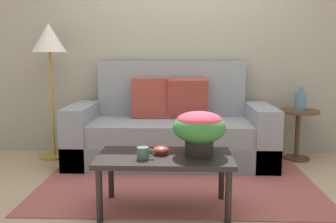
{
  "coord_description": "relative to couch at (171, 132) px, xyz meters",
  "views": [
    {
      "loc": [
        0.02,
        -3.41,
        1.2
      ],
      "look_at": [
        -0.09,
        -0.03,
        0.68
      ],
      "focal_mm": 39.91,
      "sensor_mm": 36.0,
      "label": 1
    }
  ],
  "objects": [
    {
      "name": "area_rug",
      "position": [
        0.09,
        -0.62,
        -0.34
      ],
      "size": [
        2.53,
        1.79,
        0.01
      ],
      "primitive_type": "cube",
      "color": "#994C47",
      "rests_on": "ground"
    },
    {
      "name": "ground_plane",
      "position": [
        0.09,
        -0.66,
        -0.34
      ],
      "size": [
        14.0,
        14.0,
        0.0
      ],
      "primitive_type": "plane",
      "color": "tan"
    },
    {
      "name": "floor_lamp",
      "position": [
        -1.37,
        0.13,
        0.93
      ],
      "size": [
        0.39,
        0.39,
        1.54
      ],
      "color": "olive",
      "rests_on": "ground"
    },
    {
      "name": "coffee_mug",
      "position": [
        -0.16,
        -1.42,
        0.14
      ],
      "size": [
        0.13,
        0.09,
        0.09
      ],
      "color": "#3D664C",
      "rests_on": "coffee_table"
    },
    {
      "name": "couch",
      "position": [
        0.0,
        0.0,
        0.0
      ],
      "size": [
        2.21,
        0.88,
        1.11
      ],
      "color": "slate",
      "rests_on": "ground"
    },
    {
      "name": "table_vase",
      "position": [
        1.46,
        0.15,
        0.34
      ],
      "size": [
        0.12,
        0.12,
        0.26
      ],
      "color": "slate",
      "rests_on": "side_table"
    },
    {
      "name": "wall_back",
      "position": [
        0.09,
        0.47,
        1.05
      ],
      "size": [
        6.4,
        0.12,
        2.78
      ],
      "primitive_type": "cube",
      "color": "gray",
      "rests_on": "ground"
    },
    {
      "name": "coffee_table",
      "position": [
        -0.01,
        -1.33,
        0.05
      ],
      "size": [
        1.03,
        0.55,
        0.44
      ],
      "color": "black",
      "rests_on": "ground"
    },
    {
      "name": "side_table",
      "position": [
        1.44,
        0.13,
        0.06
      ],
      "size": [
        0.45,
        0.45,
        0.57
      ],
      "color": "#4C331E",
      "rests_on": "ground"
    },
    {
      "name": "snack_bowl",
      "position": [
        -0.04,
        -1.3,
        0.13
      ],
      "size": [
        0.12,
        0.12,
        0.06
      ],
      "color": "#B2382D",
      "rests_on": "coffee_table"
    },
    {
      "name": "potted_plant",
      "position": [
        0.25,
        -1.27,
        0.3
      ],
      "size": [
        0.41,
        0.41,
        0.33
      ],
      "color": "black",
      "rests_on": "coffee_table"
    }
  ]
}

